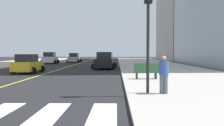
{
  "coord_description": "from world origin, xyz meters",
  "views": [
    {
      "loc": [
        6.73,
        -4.48,
        2.05
      ],
      "look_at": [
        6.25,
        25.15,
        0.83
      ],
      "focal_mm": 42.66,
      "sensor_mm": 36.0,
      "label": 1
    }
  ],
  "objects_px": {
    "car_yellow_nearest": "(28,64)",
    "car_silver_third": "(74,58)",
    "car_black_fourth": "(105,61)",
    "park_bench": "(146,71)",
    "car_white_second": "(50,58)",
    "traffic_light_near_corner": "(148,15)",
    "pedestrian_waiting_east": "(164,73)"
  },
  "relations": [
    {
      "from": "car_white_second",
      "to": "car_black_fourth",
      "type": "bearing_deg",
      "value": -56.71
    },
    {
      "from": "pedestrian_waiting_east",
      "to": "traffic_light_near_corner",
      "type": "bearing_deg",
      "value": 178.26
    },
    {
      "from": "traffic_light_near_corner",
      "to": "park_bench",
      "type": "relative_size",
      "value": 2.81
    },
    {
      "from": "park_bench",
      "to": "pedestrian_waiting_east",
      "type": "height_order",
      "value": "pedestrian_waiting_east"
    },
    {
      "from": "car_white_second",
      "to": "pedestrian_waiting_east",
      "type": "relative_size",
      "value": 2.68
    },
    {
      "from": "car_yellow_nearest",
      "to": "car_silver_third",
      "type": "bearing_deg",
      "value": 91.52
    },
    {
      "from": "car_silver_third",
      "to": "pedestrian_waiting_east",
      "type": "xyz_separation_m",
      "value": [
        10.48,
        -40.28,
        0.23
      ]
    },
    {
      "from": "car_silver_third",
      "to": "traffic_light_near_corner",
      "type": "xyz_separation_m",
      "value": [
        9.77,
        -40.07,
        2.87
      ]
    },
    {
      "from": "car_white_second",
      "to": "park_bench",
      "type": "xyz_separation_m",
      "value": [
        13.86,
        -28.01,
        -0.26
      ]
    },
    {
      "from": "car_black_fourth",
      "to": "pedestrian_waiting_east",
      "type": "relative_size",
      "value": 2.73
    },
    {
      "from": "car_black_fourth",
      "to": "traffic_light_near_corner",
      "type": "bearing_deg",
      "value": 101.08
    },
    {
      "from": "car_black_fourth",
      "to": "park_bench",
      "type": "height_order",
      "value": "car_black_fourth"
    },
    {
      "from": "car_silver_third",
      "to": "park_bench",
      "type": "bearing_deg",
      "value": -70.84
    },
    {
      "from": "car_white_second",
      "to": "car_silver_third",
      "type": "distance_m",
      "value": 6.63
    },
    {
      "from": "car_yellow_nearest",
      "to": "car_white_second",
      "type": "bearing_deg",
      "value": 100.64
    },
    {
      "from": "car_white_second",
      "to": "traffic_light_near_corner",
      "type": "bearing_deg",
      "value": -70.84
    },
    {
      "from": "pedestrian_waiting_east",
      "to": "car_black_fourth",
      "type": "bearing_deg",
      "value": 114.53
    },
    {
      "from": "car_yellow_nearest",
      "to": "pedestrian_waiting_east",
      "type": "bearing_deg",
      "value": -49.28
    },
    {
      "from": "car_black_fourth",
      "to": "park_bench",
      "type": "bearing_deg",
      "value": 107.63
    },
    {
      "from": "car_yellow_nearest",
      "to": "car_white_second",
      "type": "relative_size",
      "value": 0.91
    },
    {
      "from": "car_yellow_nearest",
      "to": "traffic_light_near_corner",
      "type": "xyz_separation_m",
      "value": [
        10.13,
        -13.46,
        2.88
      ]
    },
    {
      "from": "car_white_second",
      "to": "traffic_light_near_corner",
      "type": "xyz_separation_m",
      "value": [
        13.2,
        -34.4,
        2.79
      ]
    },
    {
      "from": "traffic_light_near_corner",
      "to": "pedestrian_waiting_east",
      "type": "relative_size",
      "value": 2.97
    },
    {
      "from": "traffic_light_near_corner",
      "to": "car_silver_third",
      "type": "bearing_deg",
      "value": -76.3
    },
    {
      "from": "car_silver_third",
      "to": "pedestrian_waiting_east",
      "type": "height_order",
      "value": "pedestrian_waiting_east"
    },
    {
      "from": "car_white_second",
      "to": "park_bench",
      "type": "relative_size",
      "value": 2.53
    },
    {
      "from": "park_bench",
      "to": "traffic_light_near_corner",
      "type": "bearing_deg",
      "value": 171.26
    },
    {
      "from": "car_white_second",
      "to": "park_bench",
      "type": "bearing_deg",
      "value": -65.5
    },
    {
      "from": "park_bench",
      "to": "pedestrian_waiting_east",
      "type": "xyz_separation_m",
      "value": [
        0.05,
        -6.6,
        0.41
      ]
    },
    {
      "from": "car_yellow_nearest",
      "to": "car_black_fourth",
      "type": "relative_size",
      "value": 0.89
    },
    {
      "from": "car_black_fourth",
      "to": "traffic_light_near_corner",
      "type": "distance_m",
      "value": 20.12
    },
    {
      "from": "car_yellow_nearest",
      "to": "car_black_fourth",
      "type": "distance_m",
      "value": 9.58
    }
  ]
}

